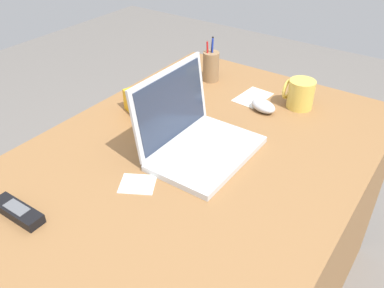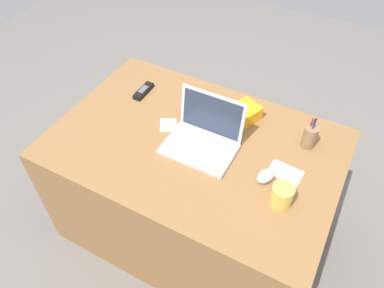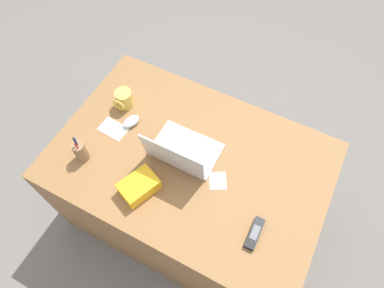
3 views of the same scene
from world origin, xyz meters
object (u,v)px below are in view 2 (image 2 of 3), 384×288
Objects in this scene: coffee_mug_white at (282,195)px; snack_bag at (242,114)px; computer_mouse at (266,176)px; cordless_phone at (143,91)px; pen_holder at (310,137)px; laptop at (203,137)px.

coffee_mug_white is 0.51m from snack_bag.
computer_mouse is 0.66× the size of cordless_phone.
pen_holder reaches higher than cordless_phone.
coffee_mug_white is 0.58× the size of pen_holder.
pen_holder is at bearing -3.25° from snack_bag.
cordless_phone is 0.85× the size of pen_holder.
laptop is 0.49m from pen_holder.
cordless_phone is 0.56m from snack_bag.
computer_mouse is 0.83m from cordless_phone.
computer_mouse is 0.13m from coffee_mug_white.
coffee_mug_white is 0.59× the size of snack_bag.
cordless_phone is 0.86× the size of snack_bag.
coffee_mug_white is 0.95m from cordless_phone.
snack_bag is (-0.34, 0.02, -0.02)m from pen_holder.
snack_bag is at bearing 5.20° from cordless_phone.
pen_holder is (0.43, 0.23, 0.01)m from laptop.
computer_mouse is at bearing -9.16° from laptop.
coffee_mug_white is at bearing -49.17° from snack_bag.
laptop reaches higher than pen_holder.
laptop is 3.23× the size of coffee_mug_white.
laptop is 3.38× the size of computer_mouse.
computer_mouse is 0.96× the size of coffee_mug_white.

